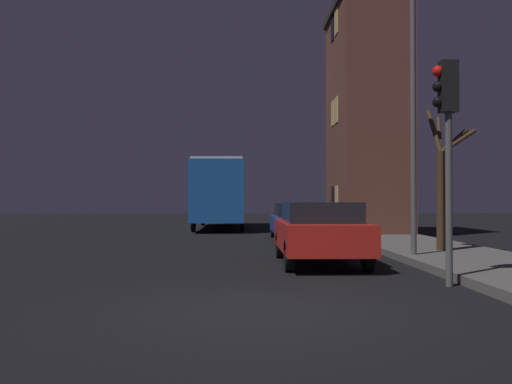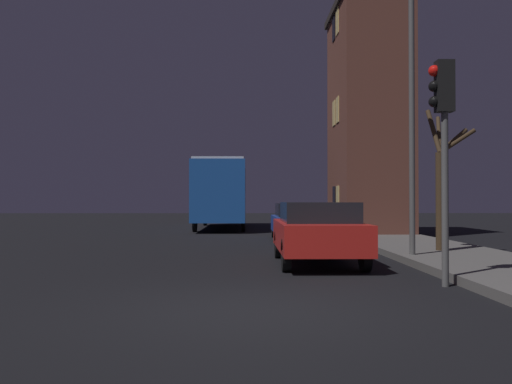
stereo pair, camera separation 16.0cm
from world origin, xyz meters
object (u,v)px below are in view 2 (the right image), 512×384
Objects in this scene: streetlamp at (391,38)px; bare_tree at (441,180)px; traffic_light at (443,123)px; car_mid_lane at (298,221)px; bus at (222,190)px; car_near_lane at (317,231)px.

streetlamp is 1.82× the size of bare_tree.
traffic_light reaches higher than car_mid_lane.
streetlamp is at bearing -78.29° from car_mid_lane.
car_near_lane is (2.96, -17.41, -1.30)m from bus.
bare_tree is (1.82, 5.35, -0.78)m from traffic_light.
streetlamp is 4.84m from traffic_light.
car_near_lane is at bearing -163.67° from streetlamp.
bare_tree is at bearing 71.22° from traffic_light.
car_mid_lane is (-1.44, 11.71, -2.10)m from traffic_light.
streetlamp reaches higher than traffic_light.
streetlamp reaches higher than car_near_lane.
bare_tree reaches higher than traffic_light.
traffic_light is at bearing -92.10° from streetlamp.
car_mid_lane is (0.32, 8.22, -0.05)m from car_near_lane.
bare_tree is at bearing 27.47° from car_near_lane.
streetlamp is at bearing 87.90° from traffic_light.
traffic_light is at bearing -77.28° from bus.
car_near_lane is at bearing 116.73° from traffic_light.
bus is at bearing 106.11° from streetlamp.
traffic_light is 11.98m from car_mid_lane.
car_near_lane is (-1.76, 3.49, -2.05)m from traffic_light.
streetlamp is 1.57× the size of car_near_lane.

